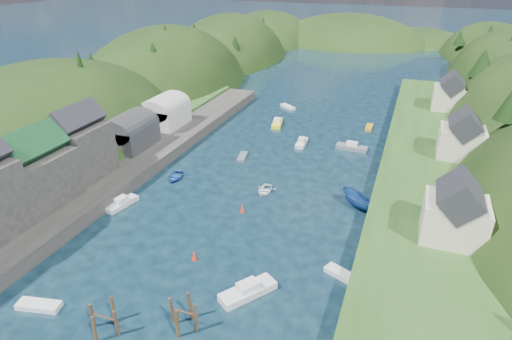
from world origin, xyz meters
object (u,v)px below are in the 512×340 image
at_px(piling_cluster_near, 105,321).
at_px(channel_buoy_far, 242,209).
at_px(channel_buoy_near, 194,256).
at_px(piling_cluster_far, 184,316).

relative_size(piling_cluster_near, channel_buoy_far, 3.24).
height_order(channel_buoy_near, channel_buoy_far, same).
xyz_separation_m(piling_cluster_near, piling_cluster_far, (6.90, 3.09, 0.14)).
relative_size(channel_buoy_near, channel_buoy_far, 1.00).
bearing_deg(channel_buoy_near, channel_buoy_far, 84.20).
height_order(piling_cluster_far, channel_buoy_far, piling_cluster_far).
bearing_deg(piling_cluster_far, channel_buoy_far, 97.49).
relative_size(piling_cluster_near, piling_cluster_far, 0.92).
bearing_deg(piling_cluster_near, piling_cluster_far, 24.13).
xyz_separation_m(channel_buoy_near, channel_buoy_far, (1.22, 12.03, 0.00)).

